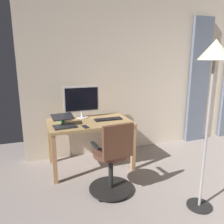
# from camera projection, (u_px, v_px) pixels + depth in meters

# --- Properties ---
(back_room_partition) EXTENTS (5.70, 0.10, 2.85)m
(back_room_partition) POSITION_uv_depth(u_px,v_px,m) (177.00, 71.00, 4.32)
(back_room_partition) COLOR beige
(back_room_partition) RESTS_ON ground
(curtain_right_panel) EXTENTS (0.43, 0.06, 2.41)m
(curtain_right_panel) POSITION_uv_depth(u_px,v_px,m) (199.00, 82.00, 4.42)
(curtain_right_panel) COLOR slate
(curtain_right_panel) RESTS_ON ground
(desk) EXTENTS (1.24, 0.74, 0.74)m
(desk) POSITION_uv_depth(u_px,v_px,m) (90.00, 127.00, 3.42)
(desk) COLOR tan
(desk) RESTS_ON ground
(office_chair) EXTENTS (0.56, 0.56, 0.95)m
(office_chair) POSITION_uv_depth(u_px,v_px,m) (113.00, 161.00, 2.75)
(office_chair) COLOR black
(office_chair) RESTS_ON ground
(computer_monitor) EXTENTS (0.56, 0.18, 0.51)m
(computer_monitor) POSITION_uv_depth(u_px,v_px,m) (82.00, 100.00, 3.54)
(computer_monitor) COLOR silver
(computer_monitor) RESTS_ON desk
(computer_keyboard) EXTENTS (0.42, 0.12, 0.02)m
(computer_keyboard) POSITION_uv_depth(u_px,v_px,m) (108.00, 119.00, 3.47)
(computer_keyboard) COLOR black
(computer_keyboard) RESTS_ON desk
(laptop) EXTENTS (0.33, 0.35, 0.15)m
(laptop) POSITION_uv_depth(u_px,v_px,m) (64.00, 123.00, 3.13)
(laptop) COLOR #232328
(laptop) RESTS_ON desk
(computer_mouse) EXTENTS (0.06, 0.10, 0.04)m
(computer_mouse) POSITION_uv_depth(u_px,v_px,m) (58.00, 118.00, 3.49)
(computer_mouse) COLOR white
(computer_mouse) RESTS_ON desk
(cell_phone_by_monitor) EXTENTS (0.09, 0.15, 0.01)m
(cell_phone_by_monitor) POSITION_uv_depth(u_px,v_px,m) (85.00, 127.00, 3.11)
(cell_phone_by_monitor) COLOR #232328
(cell_phone_by_monitor) RESTS_ON desk
(mug_coffee) EXTENTS (0.14, 0.09, 0.10)m
(mug_coffee) POSITION_uv_depth(u_px,v_px,m) (62.00, 118.00, 3.36)
(mug_coffee) COLOR #3D9951
(mug_coffee) RESTS_ON desk
(floor_lamp) EXTENTS (0.33, 0.33, 1.85)m
(floor_lamp) POSITION_uv_depth(u_px,v_px,m) (213.00, 69.00, 2.22)
(floor_lamp) COLOR black
(floor_lamp) RESTS_ON ground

